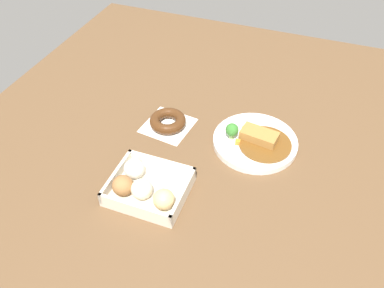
# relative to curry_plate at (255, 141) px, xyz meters

# --- Properties ---
(ground_plane) EXTENTS (1.60, 1.60, 0.00)m
(ground_plane) POSITION_rel_curry_plate_xyz_m (-0.03, -0.12, -0.01)
(ground_plane) COLOR brown
(curry_plate) EXTENTS (0.23, 0.23, 0.07)m
(curry_plate) POSITION_rel_curry_plate_xyz_m (0.00, 0.00, 0.00)
(curry_plate) COLOR white
(curry_plate) RESTS_ON ground_plane
(donut_box) EXTENTS (0.19, 0.16, 0.06)m
(donut_box) POSITION_rel_curry_plate_xyz_m (-0.21, -0.27, 0.01)
(donut_box) COLOR beige
(donut_box) RESTS_ON ground_plane
(chocolate_ring_donut) EXTENTS (0.15, 0.15, 0.03)m
(chocolate_ring_donut) POSITION_rel_curry_plate_xyz_m (-0.26, -0.01, 0.00)
(chocolate_ring_donut) COLOR white
(chocolate_ring_donut) RESTS_ON ground_plane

